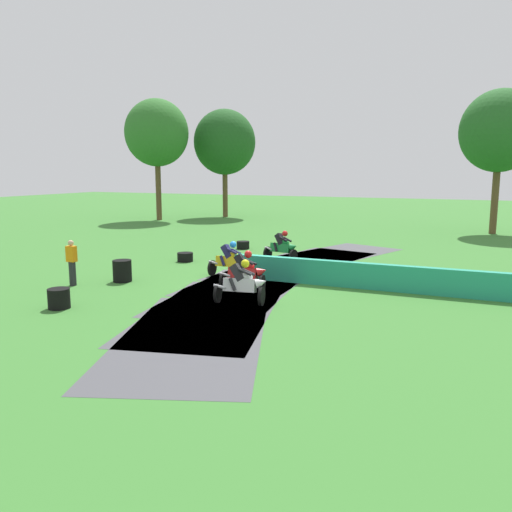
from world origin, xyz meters
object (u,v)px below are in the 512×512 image
(motorcycle_chase_yellow, at_px, (231,260))
(tire_stack_mid_a, at_px, (185,257))
(tire_stack_far, at_px, (59,298))
(tire_stack_mid_b, at_px, (122,271))
(tire_stack_near, at_px, (243,245))
(motorcycle_lead_green, at_px, (282,247))
(motorcycle_trailing_red, at_px, (245,272))
(track_marshal, at_px, (72,263))
(motorcycle_fourth_white, at_px, (242,283))

(motorcycle_chase_yellow, height_order, tire_stack_mid_a, motorcycle_chase_yellow)
(tire_stack_mid_a, xyz_separation_m, tire_stack_far, (0.77, -8.37, 0.10))
(tire_stack_mid_a, distance_m, tire_stack_mid_b, 4.58)
(motorcycle_chase_yellow, relative_size, tire_stack_near, 2.54)
(tire_stack_near, bearing_deg, tire_stack_mid_a, -99.96)
(motorcycle_lead_green, height_order, tire_stack_mid_b, motorcycle_lead_green)
(motorcycle_lead_green, height_order, motorcycle_chase_yellow, same)
(motorcycle_trailing_red, bearing_deg, track_marshal, -163.48)
(motorcycle_chase_yellow, bearing_deg, tire_stack_mid_a, 146.85)
(motorcycle_trailing_red, height_order, tire_stack_near, motorcycle_trailing_red)
(motorcycle_fourth_white, relative_size, tire_stack_mid_a, 2.38)
(motorcycle_lead_green, bearing_deg, track_marshal, -123.33)
(motorcycle_lead_green, relative_size, motorcycle_fourth_white, 1.02)
(motorcycle_lead_green, xyz_separation_m, motorcycle_trailing_red, (0.90, -5.92, -0.01))
(motorcycle_lead_green, height_order, motorcycle_fourth_white, motorcycle_lead_green)
(motorcycle_lead_green, distance_m, tire_stack_mid_b, 7.51)
(motorcycle_fourth_white, bearing_deg, motorcycle_lead_green, 101.73)
(tire_stack_far, bearing_deg, tire_stack_near, 89.94)
(motorcycle_chase_yellow, relative_size, track_marshal, 1.03)
(tire_stack_mid_b, height_order, track_marshal, track_marshal)
(motorcycle_lead_green, height_order, tire_stack_mid_a, motorcycle_lead_green)
(motorcycle_trailing_red, relative_size, tire_stack_near, 2.54)
(motorcycle_fourth_white, distance_m, tire_stack_mid_a, 7.97)
(tire_stack_mid_a, relative_size, track_marshal, 0.43)
(motorcycle_lead_green, height_order, track_marshal, track_marshal)
(tire_stack_near, bearing_deg, tire_stack_mid_b, -94.27)
(motorcycle_lead_green, distance_m, track_marshal, 9.19)
(tire_stack_near, xyz_separation_m, tire_stack_mid_b, (-0.67, -9.02, 0.20))
(motorcycle_trailing_red, distance_m, tire_stack_near, 9.44)
(tire_stack_near, height_order, tire_stack_far, tire_stack_far)
(tire_stack_mid_b, distance_m, tire_stack_far, 3.86)
(tire_stack_far, xyz_separation_m, track_marshal, (-1.86, 2.56, 0.52))
(motorcycle_fourth_white, bearing_deg, tire_stack_mid_a, 134.07)
(motorcycle_lead_green, distance_m, motorcycle_chase_yellow, 4.12)
(motorcycle_chase_yellow, bearing_deg, motorcycle_fourth_white, -58.49)
(motorcycle_trailing_red, distance_m, tire_stack_mid_a, 6.34)
(tire_stack_mid_a, relative_size, tire_stack_mid_b, 0.88)
(motorcycle_trailing_red, bearing_deg, motorcycle_fourth_white, -67.87)
(motorcycle_lead_green, relative_size, motorcycle_trailing_red, 1.02)
(motorcycle_fourth_white, relative_size, tire_stack_far, 2.60)
(tire_stack_near, bearing_deg, track_marshal, -100.34)
(tire_stack_near, relative_size, tire_stack_far, 1.03)
(motorcycle_lead_green, bearing_deg, motorcycle_trailing_red, -81.38)
(motorcycle_lead_green, xyz_separation_m, motorcycle_fourth_white, (1.58, -7.59, -0.00))
(motorcycle_trailing_red, height_order, track_marshal, track_marshal)
(motorcycle_trailing_red, xyz_separation_m, tire_stack_far, (-4.09, -4.32, -0.35))
(motorcycle_lead_green, distance_m, motorcycle_trailing_red, 5.98)
(tire_stack_near, distance_m, tire_stack_mid_b, 9.05)
(motorcycle_trailing_red, bearing_deg, tire_stack_near, 115.60)
(motorcycle_chase_yellow, distance_m, tire_stack_near, 7.17)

